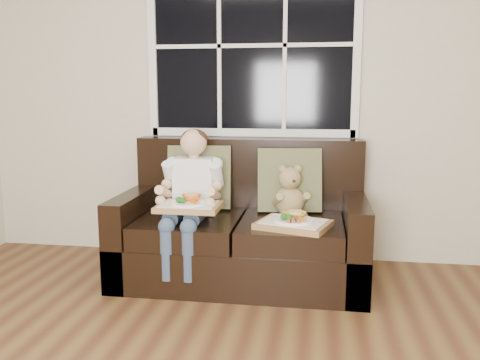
% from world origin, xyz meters
% --- Properties ---
extents(window_back, '(1.62, 0.04, 1.37)m').
position_xyz_m(window_back, '(-0.07, 2.48, 1.65)').
color(window_back, black).
rests_on(window_back, room_walls).
extents(loveseat, '(1.70, 0.92, 0.96)m').
position_xyz_m(loveseat, '(-0.07, 2.02, 0.31)').
color(loveseat, black).
rests_on(loveseat, ground).
extents(pillow_left, '(0.48, 0.26, 0.48)m').
position_xyz_m(pillow_left, '(-0.42, 2.17, 0.68)').
color(pillow_left, '#686C42').
rests_on(pillow_left, loveseat).
extents(pillow_right, '(0.48, 0.26, 0.47)m').
position_xyz_m(pillow_right, '(0.24, 2.17, 0.68)').
color(pillow_right, '#686C42').
rests_on(pillow_right, loveseat).
extents(child, '(0.41, 0.60, 0.93)m').
position_xyz_m(child, '(-0.41, 1.89, 0.66)').
color(child, white).
rests_on(child, loveseat).
extents(teddy_bear, '(0.26, 0.31, 0.37)m').
position_xyz_m(teddy_bear, '(0.25, 2.04, 0.60)').
color(teddy_bear, '#A18B55').
rests_on(teddy_bear, loveseat).
extents(tray_left, '(0.41, 0.31, 0.09)m').
position_xyz_m(tray_left, '(-0.38, 1.71, 0.58)').
color(tray_left, '#AA7D4D').
rests_on(tray_left, child).
extents(tray_right, '(0.52, 0.45, 0.10)m').
position_xyz_m(tray_right, '(0.30, 1.72, 0.48)').
color(tray_right, '#AA7D4D').
rests_on(tray_right, loveseat).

